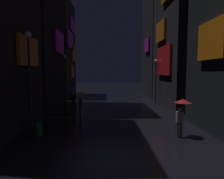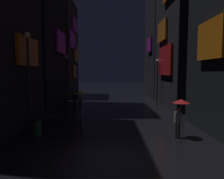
% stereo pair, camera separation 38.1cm
% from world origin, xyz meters
% --- Properties ---
extents(ground_plane, '(120.00, 120.00, 0.00)m').
position_xyz_m(ground_plane, '(0.00, 0.00, 0.00)').
color(ground_plane, black).
extents(building_left_far, '(4.25, 7.71, 13.76)m').
position_xyz_m(building_left_far, '(-7.47, 21.85, 6.89)').
color(building_left_far, '#33302D').
rests_on(building_left_far, ground).
extents(building_right_mid, '(4.25, 8.68, 15.05)m').
position_xyz_m(building_right_mid, '(7.48, 13.33, 7.52)').
color(building_right_mid, '#232328').
rests_on(building_right_mid, ground).
extents(building_right_far, '(4.25, 7.57, 25.12)m').
position_xyz_m(building_right_far, '(7.49, 21.78, 12.56)').
color(building_right_far, black).
rests_on(building_right_far, ground).
extents(pedestrian_foreground_right_blue, '(0.90, 0.90, 2.12)m').
position_xyz_m(pedestrian_foreground_right_blue, '(-3.70, 11.22, 1.67)').
color(pedestrian_foreground_right_blue, '#38332D').
rests_on(pedestrian_foreground_right_blue, ground).
extents(pedestrian_near_crossing_red, '(0.90, 0.90, 2.12)m').
position_xyz_m(pedestrian_near_crossing_red, '(3.64, 2.92, 1.67)').
color(pedestrian_near_crossing_red, '#38332D').
rests_on(pedestrian_near_crossing_red, ground).
extents(pedestrian_far_right_yellow, '(0.90, 0.90, 2.12)m').
position_xyz_m(pedestrian_far_right_yellow, '(-2.42, 7.52, 1.67)').
color(pedestrian_far_right_yellow, '#38332D').
rests_on(pedestrian_far_right_yellow, ground).
extents(bicycle_parked_at_storefront, '(0.29, 1.81, 0.96)m').
position_xyz_m(bicycle_parked_at_storefront, '(-4.60, 4.66, 0.39)').
color(bicycle_parked_at_storefront, black).
rests_on(bicycle_parked_at_storefront, ground).
extents(streetlamp_left_far, '(0.36, 0.36, 5.43)m').
position_xyz_m(streetlamp_left_far, '(-5.00, 14.50, 3.40)').
color(streetlamp_left_far, '#2D2D33').
rests_on(streetlamp_left_far, ground).
extents(streetlamp_left_near, '(0.36, 0.36, 5.93)m').
position_xyz_m(streetlamp_left_near, '(-5.00, 4.27, 3.67)').
color(streetlamp_left_near, '#2D2D33').
rests_on(streetlamp_left_near, ground).
extents(streetlamp_right_far, '(0.36, 0.36, 4.96)m').
position_xyz_m(streetlamp_right_far, '(5.00, 14.18, 3.15)').
color(streetlamp_right_far, '#2D2D33').
rests_on(streetlamp_right_far, ground).
extents(trash_bin, '(0.46, 0.46, 0.93)m').
position_xyz_m(trash_bin, '(-4.30, 3.48, 0.47)').
color(trash_bin, '#265933').
rests_on(trash_bin, ground).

